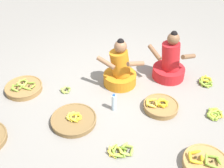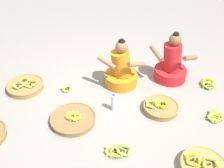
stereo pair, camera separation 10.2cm
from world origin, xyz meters
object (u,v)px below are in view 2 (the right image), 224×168
Objects in this scene: banana_basket_near_bicycle at (160,107)px; loose_bananas_back_center at (207,83)px; vendor_woman_behind at (171,64)px; loose_bananas_front_right at (215,116)px; banana_basket_back_right at (203,166)px; vendor_woman_front at (121,70)px; water_bottle at (114,102)px; loose_bananas_mid_right at (118,151)px; banana_basket_front_center at (73,119)px; loose_bananas_near_vendor at (67,89)px; banana_basket_back_left at (25,86)px.

banana_basket_near_bicycle is 1.52× the size of loose_bananas_back_center.
loose_bananas_front_right is at bearing -53.77° from vendor_woman_behind.
banana_basket_back_right reaches higher than loose_bananas_back_center.
vendor_woman_behind is 3.08× the size of loose_bananas_front_right.
banana_basket_near_bicycle reaches higher than loose_bananas_back_center.
water_bottle is at bearing -90.65° from vendor_woman_front.
loose_bananas_back_center is (1.18, 1.59, -0.00)m from loose_bananas_mid_right.
loose_bananas_near_vendor is (-0.29, 0.63, -0.02)m from banana_basket_front_center.
loose_bananas_back_center is at bearing 13.82° from loose_bananas_near_vendor.
banana_basket_front_center is 0.81m from loose_bananas_mid_right.
banana_basket_front_center is 1.10m from banana_basket_back_left.
banana_basket_near_bicycle is at bearing 61.39° from loose_bananas_mid_right.
loose_bananas_near_vendor is at bearing 173.99° from loose_bananas_front_right.
loose_bananas_back_center is at bearing 31.86° from banana_basket_front_center.
loose_bananas_mid_right is at bearing 176.63° from banana_basket_back_right.
loose_bananas_back_center is 1.61m from water_bottle.
vendor_woman_behind is at bearing 102.60° from banana_basket_back_right.
banana_basket_front_center is 1.09× the size of banana_basket_back_left.
banana_basket_front_center reaches higher than loose_bananas_front_right.
loose_bananas_front_right is (1.90, 0.40, -0.01)m from banana_basket_front_center.
loose_bananas_mid_right is at bearing -47.13° from loose_bananas_near_vendor.
vendor_woman_behind is at bearing 126.23° from loose_bananas_front_right.
loose_bananas_front_right is (0.62, -0.85, -0.24)m from vendor_woman_behind.
banana_basket_near_bicycle is at bearing -98.43° from vendor_woman_behind.
loose_bananas_front_right is 0.98× the size of water_bottle.
vendor_woman_front is at bearing 97.38° from loose_bananas_mid_right.
vendor_woman_front is 0.89m from loose_bananas_near_vendor.
loose_bananas_front_right is (1.21, 0.82, -0.00)m from loose_bananas_mid_right.
banana_basket_near_bicycle is 1.46m from loose_bananas_near_vendor.
banana_basket_back_right is at bearing -29.64° from loose_bananas_near_vendor.
vendor_woman_behind is 0.65m from loose_bananas_back_center.
banana_basket_back_right is 1.95× the size of loose_bananas_front_right.
loose_bananas_front_right is (0.74, -0.03, -0.02)m from banana_basket_near_bicycle.
loose_bananas_front_right is (0.03, -0.76, 0.00)m from loose_bananas_back_center.
vendor_woman_behind is 1.80m from banana_basket_front_center.
loose_bananas_front_right reaches higher than loose_bananas_near_vendor.
vendor_woman_behind reaches higher than loose_bananas_front_right.
banana_basket_front_center is 2.20m from loose_bananas_back_center.
banana_basket_back_left is 1.72× the size of loose_bananas_back_center.
banana_basket_front_center is 0.69m from loose_bananas_near_vendor.
loose_bananas_back_center is 1.20× the size of water_bottle.
loose_bananas_mid_right is 0.78m from water_bottle.
vendor_woman_behind is at bearing 17.19° from banana_basket_back_left.
loose_bananas_near_vendor is at bearing -157.94° from vendor_woman_front.
water_bottle is at bearing 103.88° from loose_bananas_mid_right.
water_bottle reaches higher than loose_bananas_back_center.
vendor_woman_behind reaches higher than banana_basket_back_left.
banana_basket_back_right is at bearing -61.05° from banana_basket_near_bicycle.
banana_basket_back_right reaches higher than banana_basket_back_left.
banana_basket_front_center is (-1.27, -1.25, -0.22)m from vendor_woman_behind.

